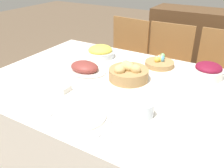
{
  "coord_description": "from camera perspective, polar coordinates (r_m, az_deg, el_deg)",
  "views": [
    {
      "loc": [
        0.61,
        -1.11,
        1.39
      ],
      "look_at": [
        0.01,
        -0.08,
        0.77
      ],
      "focal_mm": 38.0,
      "sensor_mm": 36.0,
      "label": 1
    }
  ],
  "objects": [
    {
      "name": "dining_table",
      "position": [
        1.63,
        1.15,
        -11.29
      ],
      "size": [
        1.62,
        1.13,
        0.73
      ],
      "color": "white",
      "rests_on": "ground"
    },
    {
      "name": "chair_far_left",
      "position": [
        2.46,
        2.64,
        5.95
      ],
      "size": [
        0.47,
        0.47,
        0.87
      ],
      "rotation": [
        0.0,
        0.0,
        -0.12
      ],
      "color": "olive",
      "rests_on": "ground"
    },
    {
      "name": "dinner_plate",
      "position": [
        1.15,
        -7.19,
        -7.68
      ],
      "size": [
        0.23,
        0.23,
        0.01
      ],
      "color": "silver",
      "rests_on": "dining_table"
    },
    {
      "name": "spoon",
      "position": [
        1.07,
        0.3,
        -10.54
      ],
      "size": [
        0.02,
        0.18,
        0.0
      ],
      "rotation": [
        0.0,
        0.0,
        -0.05
      ],
      "color": "silver",
      "rests_on": "dining_table"
    },
    {
      "name": "chair_far_right",
      "position": [
        2.23,
        23.76,
        1.07
      ],
      "size": [
        0.44,
        0.44,
        0.87
      ],
      "rotation": [
        0.0,
        0.0,
        -0.04
      ],
      "color": "olive",
      "rests_on": "ground"
    },
    {
      "name": "fork",
      "position": [
        1.23,
        -12.5,
        -5.72
      ],
      "size": [
        0.02,
        0.18,
        0.0
      ],
      "rotation": [
        0.0,
        0.0,
        0.05
      ],
      "color": "silver",
      "rests_on": "dining_table"
    },
    {
      "name": "pineapple_bowl",
      "position": [
        1.83,
        -2.83,
        7.73
      ],
      "size": [
        0.21,
        0.21,
        0.09
      ],
      "color": "silver",
      "rests_on": "dining_table"
    },
    {
      "name": "beet_salad_bowl",
      "position": [
        1.61,
        22.1,
        3.0
      ],
      "size": [
        0.19,
        0.19,
        0.1
      ],
      "color": "silver",
      "rests_on": "dining_table"
    },
    {
      "name": "butter_dish",
      "position": [
        1.39,
        -12.35,
        -0.87
      ],
      "size": [
        0.11,
        0.07,
        0.03
      ],
      "color": "silver",
      "rests_on": "dining_table"
    },
    {
      "name": "bread_basket",
      "position": [
        1.47,
        3.92,
        2.79
      ],
      "size": [
        0.25,
        0.25,
        0.12
      ],
      "color": "#AD8451",
      "rests_on": "dining_table"
    },
    {
      "name": "drinking_cup",
      "position": [
        1.14,
        7.94,
        -6.18
      ],
      "size": [
        0.08,
        0.08,
        0.07
      ],
      "color": "silver",
      "rests_on": "dining_table"
    },
    {
      "name": "sideboard",
      "position": [
        2.99,
        21.02,
        7.58
      ],
      "size": [
        1.22,
        0.44,
        0.91
      ],
      "color": "brown",
      "rests_on": "ground"
    },
    {
      "name": "knife",
      "position": [
        1.08,
        -1.1,
        -10.04
      ],
      "size": [
        0.02,
        0.18,
        0.0
      ],
      "rotation": [
        0.0,
        0.0,
        0.05
      ],
      "color": "silver",
      "rests_on": "dining_table"
    },
    {
      "name": "egg_basket",
      "position": [
        1.7,
        11.37,
        5.11
      ],
      "size": [
        0.2,
        0.2,
        0.08
      ],
      "color": "#AD8451",
      "rests_on": "dining_table"
    },
    {
      "name": "chair_far_center",
      "position": [
        2.31,
        12.52,
        3.74
      ],
      "size": [
        0.42,
        0.42,
        0.87
      ],
      "rotation": [
        0.0,
        0.0,
        0.01
      ],
      "color": "olive",
      "rests_on": "ground"
    },
    {
      "name": "ham_platter",
      "position": [
        1.6,
        -6.61,
        3.91
      ],
      "size": [
        0.3,
        0.21,
        0.07
      ],
      "color": "silver",
      "rests_on": "dining_table"
    }
  ]
}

